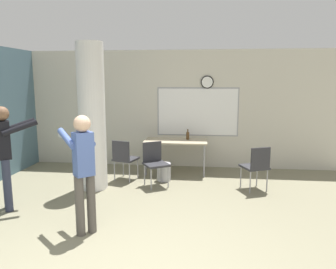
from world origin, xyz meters
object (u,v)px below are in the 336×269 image
(person_playing_front, at_px, (83,165))
(chair_mid_room, at_px, (256,165))
(chair_table_front, at_px, (155,161))
(chair_table_left, at_px, (124,157))
(person_watching_back, at_px, (6,150))
(folding_table, at_px, (176,142))
(bottle_on_table, at_px, (188,136))

(person_playing_front, bearing_deg, chair_mid_room, 38.27)
(chair_table_front, height_order, chair_table_left, same)
(chair_mid_room, height_order, person_watching_back, person_watching_back)
(chair_mid_room, distance_m, chair_table_left, 2.68)
(chair_mid_room, xyz_separation_m, chair_table_left, (-2.65, 0.35, 0.00))
(folding_table, xyz_separation_m, person_watching_back, (-2.52, -2.47, 0.30))
(folding_table, distance_m, chair_table_front, 1.06)
(folding_table, bearing_deg, person_playing_front, -107.28)
(person_watching_back, bearing_deg, chair_table_left, 49.22)
(bottle_on_table, distance_m, person_watching_back, 3.80)
(chair_table_left, bearing_deg, person_playing_front, -88.99)
(chair_table_left, bearing_deg, person_watching_back, -130.78)
(chair_mid_room, bearing_deg, chair_table_left, 172.51)
(bottle_on_table, distance_m, chair_table_left, 1.58)
(chair_mid_room, relative_size, chair_table_front, 1.00)
(person_playing_front, distance_m, person_watching_back, 1.68)
(bottle_on_table, xyz_separation_m, chair_table_front, (-0.60, -1.10, -0.33))
(bottle_on_table, height_order, person_watching_back, person_watching_back)
(chair_table_front, height_order, person_watching_back, person_watching_back)
(chair_table_left, bearing_deg, chair_table_front, -19.72)
(person_watching_back, bearing_deg, person_playing_front, -23.84)
(chair_table_front, relative_size, person_watching_back, 0.51)
(chair_mid_room, distance_m, person_playing_front, 3.36)
(bottle_on_table, height_order, person_playing_front, person_playing_front)
(chair_table_left, xyz_separation_m, person_watching_back, (-1.49, -1.73, 0.49))
(chair_table_front, bearing_deg, folding_table, 71.08)
(folding_table, xyz_separation_m, chair_table_front, (-0.34, -0.99, -0.19))
(folding_table, distance_m, bottle_on_table, 0.32)
(chair_mid_room, relative_size, person_playing_front, 0.53)
(folding_table, height_order, bottle_on_table, bottle_on_table)
(folding_table, relative_size, chair_mid_room, 1.62)
(chair_table_front, height_order, person_playing_front, person_playing_front)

